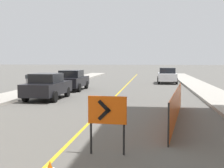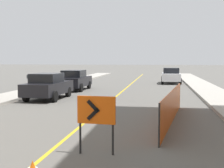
{
  "view_description": "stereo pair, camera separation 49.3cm",
  "coord_description": "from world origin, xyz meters",
  "px_view_note": "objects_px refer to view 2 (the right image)",
  "views": [
    {
      "loc": [
        2.37,
        7.05,
        2.43
      ],
      "look_at": [
        0.08,
        25.0,
        1.0
      ],
      "focal_mm": 50.0,
      "sensor_mm": 36.0,
      "label": 1
    },
    {
      "loc": [
        2.85,
        7.12,
        2.43
      ],
      "look_at": [
        0.08,
        25.0,
        1.0
      ],
      "focal_mm": 50.0,
      "sensor_mm": 36.0,
      "label": 2
    }
  ],
  "objects_px": {
    "arrow_barricade_primary": "(96,113)",
    "parked_car_curb_mid": "(74,80)",
    "parking_meter_far_curb": "(28,80)",
    "parked_car_curb_far": "(171,76)",
    "parked_car_curb_near": "(48,86)"
  },
  "relations": [
    {
      "from": "parked_car_curb_mid",
      "to": "parking_meter_far_curb",
      "type": "distance_m",
      "value": 5.01
    },
    {
      "from": "parked_car_curb_near",
      "to": "parking_meter_far_curb",
      "type": "distance_m",
      "value": 2.09
    },
    {
      "from": "parked_car_curb_mid",
      "to": "parked_car_curb_far",
      "type": "height_order",
      "value": "same"
    },
    {
      "from": "arrow_barricade_primary",
      "to": "parked_car_curb_near",
      "type": "bearing_deg",
      "value": 121.1
    },
    {
      "from": "parked_car_curb_mid",
      "to": "parked_car_curb_far",
      "type": "xyz_separation_m",
      "value": [
        7.8,
        8.18,
        0.0
      ]
    },
    {
      "from": "parking_meter_far_curb",
      "to": "arrow_barricade_primary",
      "type": "bearing_deg",
      "value": -58.93
    },
    {
      "from": "parked_car_curb_mid",
      "to": "parked_car_curb_far",
      "type": "distance_m",
      "value": 11.3
    },
    {
      "from": "parked_car_curb_far",
      "to": "parking_meter_far_curb",
      "type": "relative_size",
      "value": 3.34
    },
    {
      "from": "arrow_barricade_primary",
      "to": "parked_car_curb_near",
      "type": "height_order",
      "value": "parked_car_curb_near"
    },
    {
      "from": "parked_car_curb_far",
      "to": "parking_meter_far_curb",
      "type": "xyz_separation_m",
      "value": [
        -9.63,
        -12.83,
        0.28
      ]
    },
    {
      "from": "arrow_barricade_primary",
      "to": "parked_car_curb_near",
      "type": "distance_m",
      "value": 11.68
    },
    {
      "from": "parked_car_curb_mid",
      "to": "parking_meter_far_curb",
      "type": "xyz_separation_m",
      "value": [
        -1.83,
        -4.65,
        0.28
      ]
    },
    {
      "from": "parked_car_curb_far",
      "to": "parked_car_curb_near",
      "type": "bearing_deg",
      "value": -118.65
    },
    {
      "from": "arrow_barricade_primary",
      "to": "parking_meter_far_curb",
      "type": "distance_m",
      "value": 13.47
    },
    {
      "from": "arrow_barricade_primary",
      "to": "parked_car_curb_mid",
      "type": "distance_m",
      "value": 16.99
    }
  ]
}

